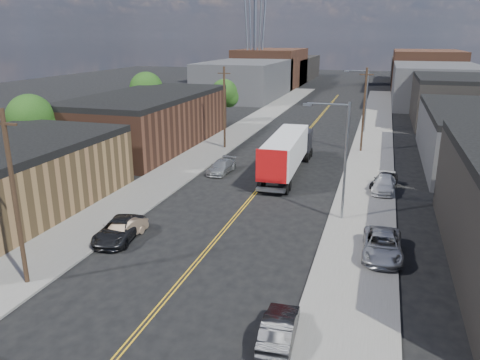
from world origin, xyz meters
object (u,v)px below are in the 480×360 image
Objects in this scene: car_left_b at (124,230)px; car_right_lot_a at (382,245)px; car_right_lot_b at (384,184)px; car_right_oncoming at (279,329)px; car_right_lot_c at (384,180)px; car_left_c at (119,230)px; semi_truck at (289,150)px; car_left_d at (222,167)px.

car_right_lot_a is at bearing 14.74° from car_left_b.
car_right_lot_b reaches higher than car_left_b.
car_right_lot_a is (17.15, 2.18, 0.22)m from car_left_b.
car_right_lot_c reaches higher than car_right_oncoming.
car_right_lot_a reaches higher than car_left_b.
car_right_lot_c is at bearing 37.29° from car_left_c.
car_right_lot_c is at bearing 52.10° from car_left_b.
car_right_oncoming is (12.75, -8.06, 0.03)m from car_left_b.
car_left_b is 0.95× the size of car_right_oncoming.
semi_truck is 4.02× the size of car_right_lot_c.
car_right_lot_c is (16.00, -0.52, 0.17)m from car_left_d.
semi_truck is at bearing -177.00° from car_right_lot_c.
car_right_oncoming is 0.79× the size of car_right_lot_a.
car_left_c is 1.09× the size of car_right_lot_b.
car_right_oncoming is (5.08, -27.71, -1.70)m from semi_truck.
car_left_c is at bearing -133.44° from car_right_lot_b.
car_right_oncoming is 0.90× the size of car_right_lot_b.
car_right_lot_a reaches higher than car_left_c.
car_left_d is 22.11m from car_right_lot_a.
car_left_d reaches higher than car_left_b.
car_left_c is 17.67m from car_left_d.
semi_truck is 4.03× the size of car_left_b.
car_right_oncoming reaches higher than car_left_b.
car_right_lot_c is (17.40, 17.09, 0.13)m from car_left_c.
car_right_lot_a reaches higher than car_right_lot_c.
car_left_d is at bearing -163.00° from semi_truck.
car_left_b is 24.09m from car_right_lot_c.
car_right_lot_b is (9.48, -3.99, -1.56)m from semi_truck.
car_left_c reaches higher than car_right_oncoming.
car_left_c is 1.26× the size of car_right_lot_c.
semi_truck is 28.22m from car_right_oncoming.
semi_truck is 21.42m from car_left_c.
car_right_lot_b reaches higher than car_right_oncoming.
semi_truck is at bearing 117.43° from car_right_lot_a.
car_left_d is at bearing 78.25° from car_left_c.
car_right_oncoming is at bearing -38.42° from car_left_c.
semi_truck is at bearing 61.03° from car_left_c.
car_left_b is 0.76× the size of car_right_lot_a.
car_right_lot_c is at bearing -103.22° from car_right_oncoming.
car_left_c is at bearing -173.33° from car_right_lot_a.
car_left_d is at bearing -68.76° from car_right_oncoming.
semi_truck is at bearing 161.42° from car_right_lot_b.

